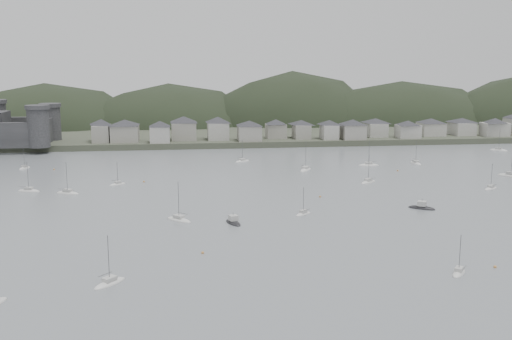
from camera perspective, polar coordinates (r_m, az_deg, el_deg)
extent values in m
plane|color=slate|center=(132.66, 4.26, -8.25)|extent=(900.00, 900.00, 0.00)
cube|color=#383D2D|center=(420.92, -3.91, 4.65)|extent=(900.00, 250.00, 3.00)
ellipsoid|color=black|center=(407.46, -19.44, 2.26)|extent=(138.98, 92.48, 81.13)
ellipsoid|color=black|center=(399.46, -8.32, 2.61)|extent=(132.08, 90.41, 79.74)
ellipsoid|color=black|center=(407.12, 3.45, 2.45)|extent=(133.88, 88.37, 101.41)
ellipsoid|color=black|center=(422.78, 13.67, 2.79)|extent=(165.81, 81.78, 82.55)
cylinder|color=#2D2C2F|center=(298.12, -20.27, 3.79)|extent=(10.00, 10.00, 18.00)
cylinder|color=#2D2C2F|center=(325.39, -19.19, 4.25)|extent=(10.00, 10.00, 17.00)
cube|color=#2D2C2F|center=(312.02, -19.68, 3.53)|extent=(3.50, 30.00, 12.00)
cube|color=gray|center=(309.56, -14.69, 3.43)|extent=(8.34, 12.91, 8.59)
pyramid|color=#27272B|center=(308.96, -14.74, 4.50)|extent=(15.78, 15.78, 3.01)
cube|color=gray|center=(307.68, -12.54, 3.46)|extent=(13.68, 13.35, 8.36)
pyramid|color=#27272B|center=(307.10, -12.58, 4.50)|extent=(20.07, 20.07, 2.93)
cube|color=#9E9D94|center=(301.36, -9.26, 3.40)|extent=(9.78, 10.20, 8.08)
pyramid|color=#27272B|center=(300.78, -9.29, 4.44)|extent=(14.83, 14.83, 2.83)
cube|color=gray|center=(310.73, -6.98, 3.76)|extent=(12.59, 13.33, 9.09)
pyramid|color=#27272B|center=(310.11, -7.01, 4.88)|extent=(19.24, 19.24, 3.18)
cube|color=#9E9D94|center=(309.86, -3.68, 3.77)|extent=(10.74, 12.17, 8.87)
pyramid|color=#27272B|center=(309.25, -3.70, 4.87)|extent=(17.01, 17.01, 3.10)
cube|color=gray|center=(304.85, -0.65, 3.58)|extent=(11.63, 12.09, 7.69)
pyramid|color=#27272B|center=(304.30, -0.66, 4.55)|extent=(17.61, 17.61, 2.69)
cube|color=gray|center=(315.54, 1.93, 3.77)|extent=(10.37, 9.35, 7.44)
pyramid|color=#27272B|center=(315.02, 1.93, 4.68)|extent=(14.65, 14.65, 2.60)
cube|color=gray|center=(315.66, 4.40, 3.73)|extent=(8.24, 12.20, 7.22)
pyramid|color=#27272B|center=(315.15, 4.41, 4.61)|extent=(15.17, 15.17, 2.53)
cube|color=#9E9D94|center=(313.73, 7.08, 3.67)|extent=(8.06, 10.91, 7.46)
pyramid|color=#27272B|center=(313.21, 7.10, 4.58)|extent=(14.08, 14.08, 2.61)
cube|color=gray|center=(315.61, 9.32, 3.67)|extent=(11.73, 11.78, 7.66)
pyramid|color=#27272B|center=(315.07, 9.35, 4.60)|extent=(17.46, 17.46, 2.68)
cube|color=#9E9D94|center=(329.78, 11.47, 3.84)|extent=(10.19, 13.02, 7.33)
pyramid|color=#27272B|center=(329.28, 11.50, 4.70)|extent=(17.23, 17.23, 2.57)
cube|color=#9E9D94|center=(326.74, 14.45, 3.63)|extent=(11.70, 9.81, 6.88)
pyramid|color=#27272B|center=(326.27, 14.48, 4.44)|extent=(15.97, 15.97, 2.41)
cube|color=#9E9D94|center=(341.39, 16.53, 3.81)|extent=(12.83, 12.48, 7.00)
pyramid|color=#27272B|center=(340.93, 16.57, 4.60)|extent=(18.79, 18.79, 2.45)
cube|color=#9E9D94|center=(349.68, 19.25, 3.80)|extent=(11.07, 13.50, 6.97)
pyramid|color=#27272B|center=(349.23, 19.29, 4.56)|extent=(18.25, 18.25, 2.44)
cube|color=#9E9D94|center=(350.09, 22.05, 3.66)|extent=(13.75, 9.12, 7.34)
pyramid|color=#27272B|center=(349.62, 22.11, 4.47)|extent=(16.97, 16.97, 2.57)
ellipsoid|color=silver|center=(119.48, -13.95, -10.62)|extent=(6.84, 7.39, 1.53)
cube|color=#B4B4AF|center=(119.11, -13.97, -10.15)|extent=(3.02, 3.12, 0.70)
cylinder|color=#3F3F42|center=(117.85, -14.05, -8.38)|extent=(0.12, 0.12, 9.55)
cylinder|color=#3F3F42|center=(120.01, -14.36, -9.73)|extent=(2.32, 2.67, 0.10)
ellipsoid|color=silver|center=(213.77, -13.20, -1.38)|extent=(6.33, 5.35, 1.27)
cube|color=#B4B4AF|center=(213.59, -13.21, -1.13)|extent=(2.61, 2.43, 0.70)
cylinder|color=#3F3F42|center=(213.01, -13.25, -0.30)|extent=(0.12, 0.12, 7.92)
cylinder|color=#3F3F42|center=(214.24, -13.45, -0.96)|extent=(2.37, 1.75, 0.10)
ellipsoid|color=silver|center=(251.67, 10.83, 0.43)|extent=(8.78, 3.49, 1.71)
cube|color=#B4B4AF|center=(251.48, 10.83, 0.69)|extent=(3.15, 2.14, 0.70)
cylinder|color=#3F3F42|center=(250.81, 10.87, 1.67)|extent=(0.12, 0.12, 10.71)
cylinder|color=#3F3F42|center=(252.00, 11.16, 0.82)|extent=(3.85, 0.44, 0.10)
ellipsoid|color=silver|center=(128.35, 18.99, -9.41)|extent=(5.57, 6.22, 1.27)
cube|color=#B4B4AF|center=(128.05, 19.01, -9.02)|extent=(2.48, 2.61, 0.70)
cylinder|color=#3F3F42|center=(127.07, 19.09, -7.66)|extent=(0.12, 0.12, 7.94)
cylinder|color=#3F3F42|center=(127.44, 19.49, -8.88)|extent=(1.87, 2.29, 0.10)
ellipsoid|color=silver|center=(215.65, 10.79, -1.19)|extent=(7.82, 6.83, 1.58)
cube|color=#B4B4AF|center=(215.44, 10.80, -0.91)|extent=(3.26, 3.07, 0.70)
cylinder|color=#3F3F42|center=(214.72, 10.84, 0.14)|extent=(0.12, 0.12, 9.89)
cylinder|color=#3F3F42|center=(214.88, 11.17, -0.80)|extent=(2.88, 2.25, 0.10)
ellipsoid|color=silver|center=(260.84, 15.16, 0.59)|extent=(3.45, 8.53, 1.66)
cube|color=#B4B4AF|center=(260.66, 15.18, 0.84)|extent=(2.10, 3.07, 0.70)
cylinder|color=#3F3F42|center=(260.04, 15.22, 1.75)|extent=(0.12, 0.12, 10.39)
cylinder|color=#3F3F42|center=(261.99, 15.09, 1.01)|extent=(0.46, 3.73, 0.10)
ellipsoid|color=silver|center=(162.29, -7.45, -4.85)|extent=(7.91, 7.91, 1.70)
cube|color=#B4B4AF|center=(162.00, -7.46, -4.45)|extent=(3.42, 3.42, 0.70)
cylinder|color=#3F3F42|center=(160.97, -7.50, -2.97)|extent=(0.12, 0.12, 10.59)
cylinder|color=#3F3F42|center=(162.91, -7.09, -4.16)|extent=(2.77, 2.77, 0.10)
ellipsoid|color=silver|center=(243.62, 23.39, -0.55)|extent=(8.80, 9.08, 1.92)
cube|color=#B4B4AF|center=(243.41, 23.41, -0.26)|extent=(3.84, 3.89, 0.70)
cylinder|color=#3F3F42|center=(242.64, 23.49, 0.87)|extent=(0.12, 0.12, 11.98)
cylinder|color=#3F3F42|center=(241.65, 23.33, -0.20)|extent=(3.03, 3.21, 0.10)
ellipsoid|color=silver|center=(314.24, 22.39, 1.76)|extent=(8.01, 7.71, 1.69)
cube|color=#B4B4AF|center=(314.09, 22.40, 1.96)|extent=(3.42, 3.37, 0.70)
cylinder|color=#3F3F42|center=(313.57, 22.45, 2.74)|extent=(0.12, 0.12, 10.54)
cylinder|color=#3F3F42|center=(312.58, 22.32, 2.03)|extent=(2.85, 2.66, 0.10)
ellipsoid|color=silver|center=(203.44, -17.73, -2.18)|extent=(8.56, 5.74, 1.64)
cube|color=#B4B4AF|center=(203.21, -17.74, -1.87)|extent=(3.36, 2.82, 0.70)
cylinder|color=#3F3F42|center=(202.42, -17.81, -0.72)|extent=(0.12, 0.12, 10.25)
cylinder|color=#3F3F42|center=(202.77, -18.16, -1.76)|extent=(3.41, 1.60, 0.10)
ellipsoid|color=silver|center=(216.37, 21.72, -1.70)|extent=(6.99, 5.46, 1.37)
cube|color=#B4B4AF|center=(216.18, 21.74, -1.45)|extent=(2.83, 2.54, 0.70)
cylinder|color=#3F3F42|center=(215.56, 21.80, -0.55)|extent=(0.12, 0.12, 8.57)
cylinder|color=#3F3F42|center=(216.04, 22.07, -1.33)|extent=(2.68, 1.70, 0.10)
ellipsoid|color=silver|center=(257.47, -1.32, 0.82)|extent=(7.65, 6.23, 1.52)
cube|color=#B4B4AF|center=(257.30, -1.32, 1.06)|extent=(3.13, 2.86, 0.70)
cylinder|color=#3F3F42|center=(256.72, -1.33, 1.90)|extent=(0.12, 0.12, 9.48)
cylinder|color=#3F3F42|center=(257.84, -1.59, 1.20)|extent=(2.89, 1.98, 0.10)
ellipsoid|color=silver|center=(167.85, 4.58, -4.28)|extent=(5.94, 5.42, 1.22)
cube|color=#B4B4AF|center=(167.63, 4.59, -3.98)|extent=(2.50, 2.40, 0.70)
cylinder|color=#3F3F42|center=(166.91, 4.60, -2.97)|extent=(0.12, 0.12, 7.63)
cylinder|color=#3F3F42|center=(167.00, 4.93, -3.85)|extent=(2.17, 1.84, 0.10)
ellipsoid|color=silver|center=(211.38, -21.08, -1.93)|extent=(8.23, 4.77, 1.57)
cube|color=#B4B4AF|center=(211.17, -21.10, -1.64)|extent=(3.14, 2.48, 0.70)
cylinder|color=#3F3F42|center=(210.44, -21.17, -0.58)|extent=(0.12, 0.12, 9.79)
cylinder|color=#3F3F42|center=(210.98, -21.49, -1.52)|extent=(3.39, 1.17, 0.10)
ellipsoid|color=silver|center=(258.39, -21.44, 0.15)|extent=(4.46, 6.86, 1.31)
cube|color=#B4B4AF|center=(258.24, -21.45, 0.36)|extent=(2.21, 2.67, 0.70)
cylinder|color=#3F3F42|center=(257.74, -21.50, 1.08)|extent=(0.12, 0.12, 8.20)
cylinder|color=#3F3F42|center=(257.00, -21.42, 0.44)|extent=(1.23, 2.76, 0.10)
ellipsoid|color=silver|center=(237.28, 4.81, -0.01)|extent=(7.44, 9.49, 1.86)
cube|color=#B4B4AF|center=(237.07, 4.82, 0.28)|extent=(3.46, 3.85, 0.70)
cylinder|color=#3F3F42|center=(236.31, 4.83, 1.41)|extent=(0.12, 0.12, 11.64)
cylinder|color=#3F3F42|center=(238.17, 4.54, 0.46)|extent=(2.29, 3.62, 0.10)
ellipsoid|color=black|center=(180.61, 15.71, -3.60)|extent=(8.15, 6.94, 1.75)
cube|color=#B4B4AF|center=(180.26, 15.73, -3.13)|extent=(3.24, 3.20, 1.40)
cylinder|color=#3F3F42|center=(180.06, 15.75, -2.85)|extent=(0.10, 0.10, 1.20)
ellipsoid|color=black|center=(158.29, -2.21, -5.15)|extent=(4.97, 7.92, 1.64)
cube|color=#B4B4AF|center=(157.91, -2.21, -4.64)|extent=(2.70, 2.79, 1.40)
cylinder|color=#3F3F42|center=(157.69, -2.22, -4.32)|extent=(0.10, 0.10, 1.20)
sphere|color=#C18140|center=(241.49, 13.52, -0.06)|extent=(0.70, 0.70, 0.70)
sphere|color=#C18140|center=(216.59, -10.77, -1.11)|extent=(0.70, 0.70, 0.70)
sphere|color=#C18140|center=(250.99, -18.91, 0.05)|extent=(0.70, 0.70, 0.70)
sphere|color=#C18140|center=(134.52, 22.09, -8.67)|extent=(0.70, 0.70, 0.70)
sphere|color=#C18140|center=(134.30, -5.17, -7.97)|extent=(0.70, 0.70, 0.70)
sphere|color=#C18140|center=(189.92, 6.21, -2.58)|extent=(0.70, 0.70, 0.70)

